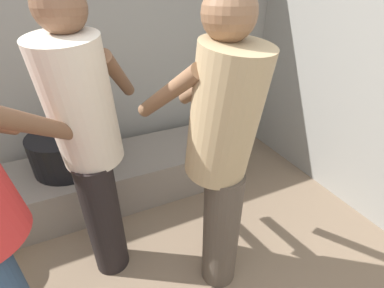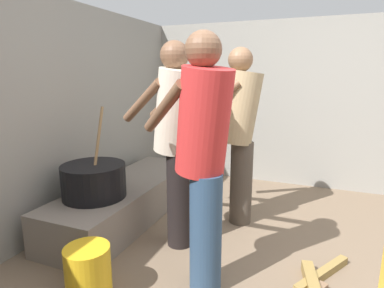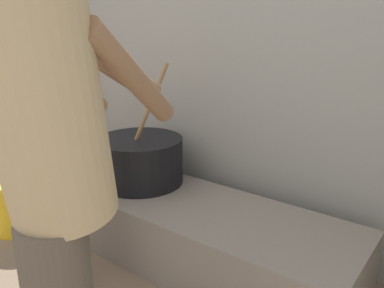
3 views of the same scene
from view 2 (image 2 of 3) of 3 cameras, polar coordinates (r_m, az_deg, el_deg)
name	(u,v)px [view 2 (image 2 of 3)]	position (r m, az deg, el deg)	size (l,w,h in m)	color
block_enclosure_rear	(16,122)	(2.80, -28.75, 3.41)	(4.90, 0.20, 1.96)	gray
block_enclosure_right	(334,106)	(4.11, 23.84, 6.26)	(0.20, 4.76, 1.96)	gray
hearth_ledge	(128,199)	(3.16, -11.21, -9.61)	(1.84, 0.60, 0.35)	slate
cooking_pot_main	(94,181)	(2.77, -17.01, -6.22)	(0.52, 0.52, 0.73)	black
cook_in_tan_shirt	(239,127)	(2.84, 8.37, 3.07)	(0.49, 0.72, 1.56)	#4C4238
cook_in_red_shirt	(203,150)	(1.90, 2.00, -1.04)	(0.64, 0.72, 1.58)	navy
cook_in_cream_shirt	(176,133)	(2.43, -2.86, 1.90)	(0.55, 0.73, 1.58)	black
bucket_yellow_plastic	(88,273)	(2.18, -17.93, -20.95)	(0.27, 0.27, 0.34)	gold
firewood_pile	(315,288)	(2.34, 20.93, -22.70)	(0.81, 0.39, 0.07)	olive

